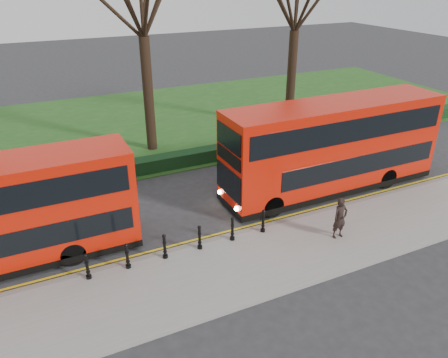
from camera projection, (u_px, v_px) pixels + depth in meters
ground at (177, 237)px, 18.33m from camera, size 120.00×120.00×0.00m
pavement at (205, 277)px, 15.86m from camera, size 60.00×4.00×0.15m
kerb at (185, 248)px, 17.48m from camera, size 60.00×0.25×0.16m
grass_verge at (104, 129)px, 30.50m from camera, size 60.00×18.00×0.06m
hedge at (134, 168)px, 23.68m from camera, size 60.00×0.90×0.80m
yellow_line_outer at (183, 246)px, 17.76m from camera, size 60.00×0.10×0.01m
yellow_line_inner at (181, 243)px, 17.92m from camera, size 60.00×0.10×0.01m
bollard_row at (182, 242)px, 16.86m from camera, size 7.35×0.15×1.00m
bus_rear at (333, 147)px, 21.36m from camera, size 11.38×2.61×4.53m
pedestrian at (340, 218)px, 17.73m from camera, size 0.66×0.44×1.78m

